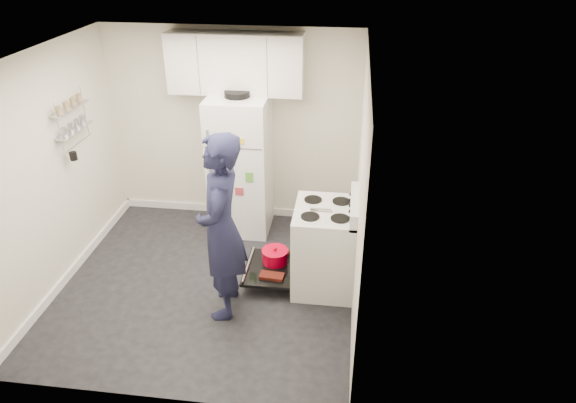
# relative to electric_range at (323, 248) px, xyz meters

# --- Properties ---
(room) EXTENTS (3.21, 3.21, 2.51)m
(room) POSITION_rel_electric_range_xyz_m (-1.29, -0.12, 0.74)
(room) COLOR black
(room) RESTS_ON ground
(electric_range) EXTENTS (0.66, 0.76, 1.10)m
(electric_range) POSITION_rel_electric_range_xyz_m (0.00, 0.00, 0.00)
(electric_range) COLOR silver
(electric_range) RESTS_ON ground
(open_oven_door) EXTENTS (0.55, 0.70, 0.23)m
(open_oven_door) POSITION_rel_electric_range_xyz_m (-0.57, 0.05, -0.28)
(open_oven_door) COLOR black
(open_oven_door) RESTS_ON ground
(refrigerator) EXTENTS (0.72, 0.74, 1.83)m
(refrigerator) POSITION_rel_electric_range_xyz_m (-1.12, 1.10, 0.42)
(refrigerator) COLOR white
(refrigerator) RESTS_ON ground
(upper_cabinets) EXTENTS (1.60, 0.33, 0.70)m
(upper_cabinets) POSITION_rel_electric_range_xyz_m (-1.16, 1.28, 1.63)
(upper_cabinets) COLOR silver
(upper_cabinets) RESTS_ON room
(wall_shelf_rack) EXTENTS (0.14, 0.60, 0.61)m
(wall_shelf_rack) POSITION_rel_electric_range_xyz_m (-2.78, 0.34, 1.21)
(wall_shelf_rack) COLOR #B2B2B7
(wall_shelf_rack) RESTS_ON room
(person) EXTENTS (0.53, 0.75, 1.94)m
(person) POSITION_rel_electric_range_xyz_m (-0.96, -0.53, 0.50)
(person) COLOR #181935
(person) RESTS_ON ground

